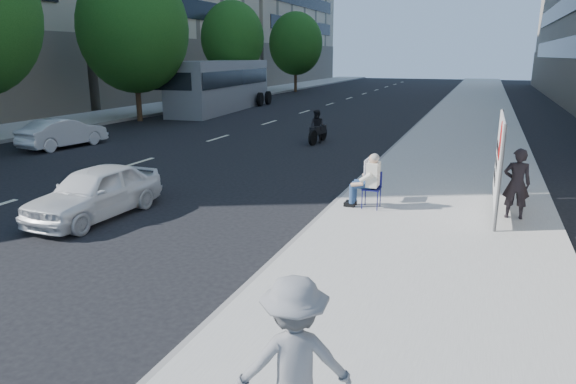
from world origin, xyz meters
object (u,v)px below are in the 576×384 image
at_px(protest_banner, 499,158).
at_px(bus, 222,86).
at_px(seated_protester, 368,177).
at_px(white_sedan_near, 95,192).
at_px(motorcycle, 318,128).
at_px(pedestrian_woman, 517,184).
at_px(white_sedan_mid, 63,133).
at_px(jogger, 294,363).

bearing_deg(protest_banner, bus, 131.76).
height_order(seated_protester, white_sedan_near, seated_protester).
relative_size(protest_banner, bus, 0.25).
height_order(seated_protester, motorcycle, seated_protester).
height_order(seated_protester, protest_banner, protest_banner).
bearing_deg(white_sedan_near, seated_protester, 26.05).
xyz_separation_m(pedestrian_woman, bus, (-17.62, 19.64, 0.70)).
height_order(pedestrian_woman, white_sedan_mid, pedestrian_woman).
xyz_separation_m(white_sedan_mid, motorcycle, (9.37, 4.68, 0.05)).
distance_m(seated_protester, white_sedan_mid, 14.28).
relative_size(jogger, white_sedan_mid, 0.46).
relative_size(seated_protester, white_sedan_near, 0.37).
bearing_deg(bus, jogger, -66.06).
xyz_separation_m(pedestrian_woman, motorcycle, (-7.39, 8.90, -0.30)).
bearing_deg(motorcycle, protest_banner, -43.43).
relative_size(pedestrian_woman, protest_banner, 0.51).
height_order(jogger, white_sedan_near, jogger).
bearing_deg(white_sedan_mid, bus, -79.00).
xyz_separation_m(pedestrian_woman, protest_banner, (-0.41, 0.37, 0.47)).
height_order(white_sedan_mid, bus, bus).
bearing_deg(jogger, seated_protester, -107.38).
bearing_deg(white_sedan_near, motorcycle, 84.55).
bearing_deg(jogger, motorcycle, -97.93).
bearing_deg(white_sedan_mid, seated_protester, 169.28).
xyz_separation_m(protest_banner, motorcycle, (-6.98, 8.53, -0.76)).
height_order(protest_banner, white_sedan_mid, protest_banner).
xyz_separation_m(white_sedan_near, white_sedan_mid, (-7.74, 7.08, -0.01)).
distance_m(white_sedan_near, motorcycle, 11.87).
relative_size(white_sedan_near, bus, 0.29).
bearing_deg(protest_banner, seated_protester, -166.15).
height_order(pedestrian_woman, bus, bus).
bearing_deg(jogger, protest_banner, -126.74).
bearing_deg(seated_protester, jogger, -82.47).
bearing_deg(white_sedan_near, pedestrian_woman, 20.03).
height_order(seated_protester, bus, bus).
distance_m(seated_protester, protest_banner, 2.95).
relative_size(pedestrian_woman, motorcycle, 0.76).
distance_m(jogger, motorcycle, 17.81).
distance_m(pedestrian_woman, white_sedan_near, 9.47).
relative_size(protest_banner, motorcycle, 1.49).
bearing_deg(seated_protester, pedestrian_woman, 5.76).
height_order(jogger, white_sedan_mid, jogger).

